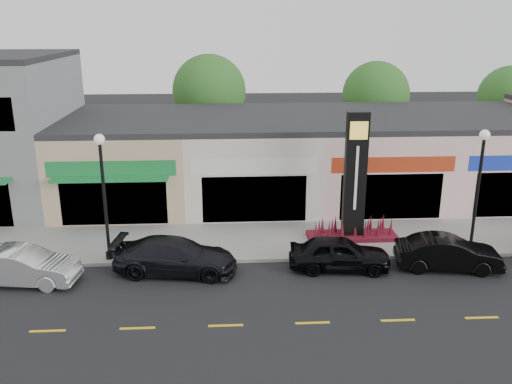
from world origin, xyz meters
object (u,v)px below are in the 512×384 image
pylon_sign (354,195)px  car_dark_sedan (175,256)px  lamp_east_near (479,179)px  car_white_van (22,266)px  car_black_conv (448,253)px  car_black_sedan (339,253)px  lamp_west_near (103,185)px

pylon_sign → car_dark_sedan: pylon_sign is taller
lamp_east_near → car_dark_sedan: size_ratio=1.08×
lamp_east_near → pylon_sign: size_ratio=0.91×
car_white_van → car_dark_sedan: car_dark_sedan is taller
car_white_van → car_black_conv: 17.33m
car_black_sedan → car_black_conv: (4.55, -0.22, -0.00)m
car_black_conv → car_dark_sedan: bearing=97.0°
car_white_van → car_dark_sedan: bearing=-76.9°
car_dark_sedan → car_black_conv: size_ratio=1.17×
lamp_east_near → car_dark_sedan: lamp_east_near is taller
lamp_west_near → lamp_east_near: (16.00, 0.00, 0.00)m
car_dark_sedan → car_black_sedan: 6.81m
lamp_west_near → lamp_east_near: bearing=0.0°
lamp_east_near → car_white_van: size_ratio=1.23×
lamp_west_near → car_dark_sedan: bearing=-22.9°
lamp_west_near → car_black_conv: 14.66m
pylon_sign → car_black_conv: (3.32, -3.24, -1.57)m
lamp_west_near → car_black_sedan: lamp_west_near is taller
pylon_sign → car_white_van: pylon_sign is taller
pylon_sign → car_black_sedan: (-1.23, -3.02, -1.56)m
car_white_van → car_black_sedan: bearing=-80.4°
lamp_west_near → car_dark_sedan: size_ratio=1.08×
car_white_van → lamp_west_near: bearing=-51.1°
lamp_east_near → car_black_conv: 3.59m
lamp_west_near → car_white_van: (-3.02, -1.86, -2.75)m
lamp_west_near → lamp_east_near: same height
lamp_east_near → car_dark_sedan: (-13.05, -1.25, -2.74)m
lamp_west_near → car_white_van: bearing=-148.3°
pylon_sign → car_black_conv: 4.89m
car_white_van → car_black_sedan: (12.78, 0.54, -0.02)m
car_white_van → car_dark_sedan: 6.00m
lamp_west_near → car_black_conv: bearing=-6.1°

